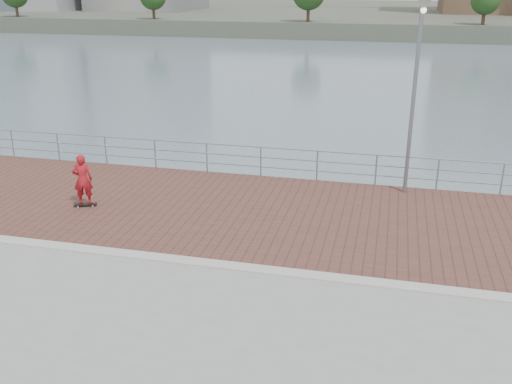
# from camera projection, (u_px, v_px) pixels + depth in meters

# --- Properties ---
(water) EXTENTS (400.00, 400.00, 0.00)m
(water) POSITION_uv_depth(u_px,v_px,m) (238.00, 335.00, 14.96)
(water) COLOR slate
(water) RESTS_ON ground
(brick_lane) EXTENTS (40.00, 6.80, 0.02)m
(brick_lane) POSITION_uv_depth(u_px,v_px,m) (268.00, 213.00, 17.53)
(brick_lane) COLOR brown
(brick_lane) RESTS_ON seawall
(curb) EXTENTS (40.00, 0.40, 0.06)m
(curb) POSITION_uv_depth(u_px,v_px,m) (237.00, 267.00, 14.25)
(curb) COLOR #B7B5AD
(curb) RESTS_ON seawall
(far_shore) EXTENTS (320.00, 95.00, 2.50)m
(far_shore) POSITION_uv_depth(u_px,v_px,m) (384.00, 14.00, 125.95)
(far_shore) COLOR #4C5142
(far_shore) RESTS_ON ground
(guardrail) EXTENTS (39.06, 0.06, 1.13)m
(guardrail) POSITION_uv_depth(u_px,v_px,m) (289.00, 160.00, 20.38)
(guardrail) COLOR #8C9EA8
(guardrail) RESTS_ON brick_lane
(street_lamp) EXTENTS (0.48, 1.41, 6.64)m
(street_lamp) POSITION_uv_depth(u_px,v_px,m) (419.00, 52.00, 17.17)
(street_lamp) COLOR slate
(street_lamp) RESTS_ON brick_lane
(skateboard) EXTENTS (0.73, 0.43, 0.08)m
(skateboard) POSITION_uv_depth(u_px,v_px,m) (85.00, 204.00, 18.03)
(skateboard) COLOR black
(skateboard) RESTS_ON brick_lane
(skateboarder) EXTENTS (0.69, 0.58, 1.63)m
(skateboarder) POSITION_uv_depth(u_px,v_px,m) (83.00, 180.00, 17.73)
(skateboarder) COLOR #AB1620
(skateboarder) RESTS_ON skateboard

